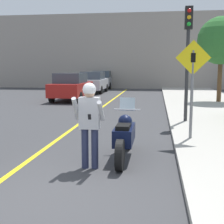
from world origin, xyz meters
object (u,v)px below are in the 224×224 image
Objects in this scene: crossing_sign at (192,80)px; street_tree at (221,41)px; traffic_light at (188,43)px; parked_car_silver at (93,82)px; person_biker at (90,117)px; parked_car_grey at (103,79)px; parked_car_red at (71,87)px; motorcycle at (124,136)px.

street_tree reaches higher than crossing_sign.
parked_car_silver is (-6.06, 13.26, -2.00)m from traffic_light.
street_tree reaches higher than person_biker.
person_biker is 0.66× the size of crossing_sign.
parked_car_silver is at bearing 110.37° from crossing_sign.
person_biker is at bearing -80.79° from parked_car_grey.
street_tree is 1.10× the size of parked_car_red.
traffic_light reaches higher than parked_car_silver.
parked_car_red is at bearing -91.40° from parked_car_silver.
traffic_light reaches higher than parked_car_grey.
crossing_sign is 10.01m from street_tree.
parked_car_grey is at bearing 100.99° from motorcycle.
parked_car_red is at bearing 130.27° from traffic_light.
parked_car_silver is 1.00× the size of parked_car_grey.
person_biker is 0.44× the size of traffic_light.
motorcycle is at bearing -69.17° from parked_car_red.
crossing_sign is at bearing -58.85° from parked_car_red.
street_tree reaches higher than parked_car_grey.
motorcycle is at bearing -133.34° from crossing_sign.
parked_car_grey is (-0.15, 5.39, 0.00)m from parked_car_silver.
traffic_light reaches higher than person_biker.
traffic_light reaches higher than parked_car_red.
motorcycle is 12.32m from street_tree.
parked_car_grey is at bearing 125.95° from street_tree.
parked_car_red is at bearing 176.35° from street_tree.
crossing_sign reaches higher than motorcycle.
crossing_sign reaches higher than parked_car_red.
traffic_light is at bearing 66.10° from person_biker.
traffic_light is at bearing -65.44° from parked_car_silver.
person_biker is 0.41× the size of parked_car_grey.
person_biker reaches higher than parked_car_red.
crossing_sign is 3.00m from traffic_light.
motorcycle is 0.50× the size of street_tree.
person_biker is at bearing -72.89° from parked_car_red.
person_biker is 0.41× the size of parked_car_red.
parked_car_grey reaches higher than motorcycle.
parked_car_grey is (-6.21, 18.64, -2.00)m from traffic_light.
motorcycle is 0.90× the size of crossing_sign.
street_tree is at bearing 68.53° from person_biker.
person_biker is at bearing -131.60° from crossing_sign.
parked_car_red is at bearing -89.98° from parked_car_grey.
parked_car_grey is at bearing 108.41° from traffic_light.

